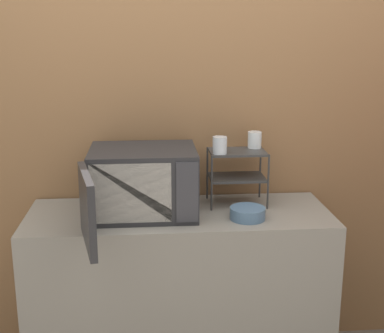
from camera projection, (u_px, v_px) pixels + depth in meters
name	position (u px, v px, depth m)	size (l,w,h in m)	color
wall_back	(175.00, 121.00, 2.86)	(8.00, 0.06, 2.60)	olive
counter	(180.00, 294.00, 2.77)	(1.51, 0.55, 0.89)	gray
microwave	(141.00, 183.00, 2.59)	(0.54, 0.80, 0.33)	#262628
dish_rack	(237.00, 166.00, 2.74)	(0.30, 0.20, 0.28)	#333333
glass_front_left	(220.00, 145.00, 2.65)	(0.07, 0.07, 0.09)	silver
glass_back_right	(255.00, 140.00, 2.77)	(0.07, 0.07, 0.09)	silver
bowl	(248.00, 213.00, 2.56)	(0.17, 0.17, 0.06)	slate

